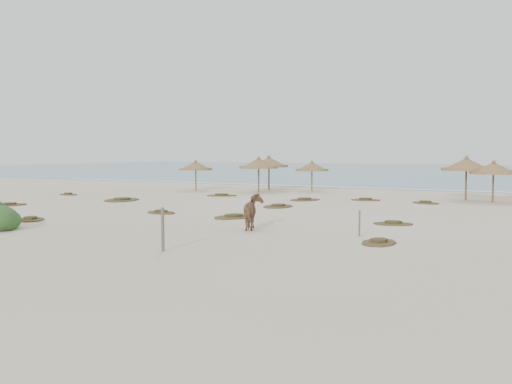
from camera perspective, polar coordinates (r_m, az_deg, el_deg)
ground at (r=24.63m, az=-5.44°, el=-3.00°), size 160.00×160.00×0.00m
ocean at (r=96.24m, az=20.55°, el=1.97°), size 200.00×100.00×0.01m
foam_line at (r=48.30m, az=12.17°, el=0.36°), size 70.00×0.60×0.01m
palapa_0 at (r=44.98m, az=-6.05°, el=2.59°), size 2.84×2.84×2.45m
palapa_1 at (r=44.73m, az=1.30°, el=2.96°), size 3.45×3.45×2.81m
palapa_2 at (r=42.49m, az=0.27°, el=2.83°), size 2.94×2.94×2.74m
palapa_3 at (r=44.01m, az=5.62°, el=2.51°), size 3.39×3.39×2.40m
palapa_4 at (r=37.93m, az=20.30°, el=2.55°), size 3.08×3.08×2.84m
palapa_5 at (r=37.02m, az=22.66°, el=2.16°), size 3.27×3.27×2.58m
horse at (r=22.08m, az=-0.25°, el=-1.99°), size 1.39×1.80×1.38m
fence_post_near at (r=17.46m, az=-9.31°, el=-3.72°), size 0.13×0.13×1.33m
fence_post_far at (r=20.64m, az=10.31°, el=-3.10°), size 0.09×0.09×0.94m
scrub_0 at (r=34.92m, az=-23.57°, el=-1.17°), size 1.98×2.45×0.16m
scrub_1 at (r=36.36m, az=-13.28°, el=-0.75°), size 3.02×3.61×0.16m
scrub_2 at (r=28.38m, az=-9.46°, el=-2.01°), size 1.99×1.58×0.16m
scrub_3 at (r=31.21m, az=2.22°, el=-1.41°), size 1.65×2.38×0.16m
scrub_4 at (r=24.30m, az=13.56°, el=-3.07°), size 1.89×1.52×0.16m
scrub_6 at (r=39.10m, az=-3.45°, el=-0.32°), size 2.50×2.18×0.16m
scrub_7 at (r=36.06m, az=10.89°, el=-0.75°), size 2.11×1.68×0.16m
scrub_8 at (r=42.05m, az=-18.25°, el=-0.21°), size 1.63×1.17×0.16m
scrub_9 at (r=26.14m, az=-2.20°, el=-2.47°), size 1.92×2.52×0.16m
scrub_10 at (r=34.74m, az=16.60°, el=-1.03°), size 2.07×1.84×0.16m
scrub_11 at (r=27.02m, az=-21.62°, el=-2.54°), size 2.10×2.05×0.16m
scrub_12 at (r=19.18m, az=12.18°, el=-4.92°), size 1.13×1.69×0.16m
scrub_13 at (r=35.60m, az=4.89°, el=-0.76°), size 2.20×2.59×0.16m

